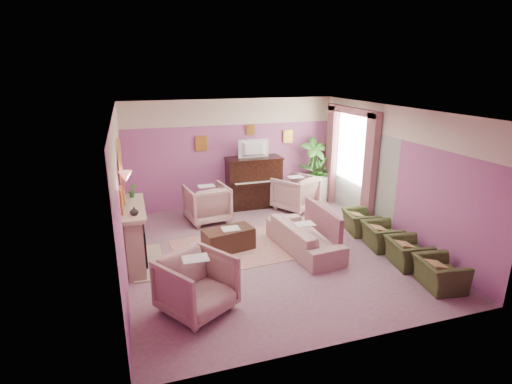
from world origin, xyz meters
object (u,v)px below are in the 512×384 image
object	(u,v)px
piano	(254,183)
floral_armchair_right	(295,191)
sofa	(304,232)
floral_armchair_front	(197,282)
olive_chair_a	(440,269)
olive_chair_b	(408,249)
olive_chair_d	(360,218)
television	(254,147)
side_table	(319,188)
coffee_table	(228,239)
floral_armchair_left	(207,201)
olive_chair_c	(382,232)

from	to	relation	value
piano	floral_armchair_right	size ratio (longest dim) A/B	1.42
sofa	floral_armchair_front	world-z (taller)	floral_armchair_front
olive_chair_a	olive_chair_b	distance (m)	0.82
olive_chair_b	olive_chair_d	world-z (taller)	same
television	side_table	world-z (taller)	television
olive_chair_a	floral_armchair_front	bearing A→B (deg)	172.15
olive_chair_d	floral_armchair_right	bearing A→B (deg)	112.27
coffee_table	olive_chair_d	xyz separation A→B (m)	(3.02, -0.02, 0.11)
piano	coffee_table	bearing A→B (deg)	-118.33
coffee_table	floral_armchair_left	distance (m)	1.75
olive_chair_d	olive_chair_b	bearing A→B (deg)	-90.00
olive_chair_a	olive_chair_d	distance (m)	2.46
olive_chair_c	side_table	world-z (taller)	side_table
olive_chair_c	coffee_table	bearing A→B (deg)	164.40
floral_armchair_left	olive_chair_d	bearing A→B (deg)	-29.41
olive_chair_b	side_table	bearing A→B (deg)	87.62
television	floral_armchair_front	xyz separation A→B (m)	(-2.25, -4.28, -1.11)
floral_armchair_front	olive_chair_a	size ratio (longest dim) A/B	1.28
floral_armchair_front	olive_chair_d	distance (m)	4.42
floral_armchair_front	olive_chair_b	xyz separation A→B (m)	(3.98, 0.27, -0.16)
floral_armchair_front	olive_chair_b	bearing A→B (deg)	3.90
floral_armchair_left	olive_chair_d	size ratio (longest dim) A/B	1.28
piano	olive_chair_d	size ratio (longest dim) A/B	1.82
olive_chair_b	coffee_table	bearing A→B (deg)	151.14
side_table	floral_armchair_front	bearing A→B (deg)	-134.01
olive_chair_b	olive_chair_d	bearing A→B (deg)	90.00
olive_chair_d	piano	bearing A→B (deg)	125.47
olive_chair_a	olive_chair_d	world-z (taller)	same
olive_chair_c	floral_armchair_right	bearing A→B (deg)	105.90
sofa	floral_armchair_right	xyz separation A→B (m)	(0.80, 2.33, 0.09)
floral_armchair_left	olive_chair_a	xyz separation A→B (m)	(3.11, -4.21, -0.16)
piano	side_table	world-z (taller)	piano
coffee_table	olive_chair_d	size ratio (longest dim) A/B	1.30
olive_chair_d	sofa	bearing A→B (deg)	-163.79
floral_armchair_left	floral_armchair_front	world-z (taller)	same
floral_armchair_left	olive_chair_a	bearing A→B (deg)	-53.58
television	floral_armchair_left	xyz separation A→B (m)	(-1.38, -0.62, -1.11)
coffee_table	floral_armchair_left	world-z (taller)	floral_armchair_left
television	side_table	distance (m)	2.27
coffee_table	floral_armchair_left	bearing A→B (deg)	93.03
piano	television	distance (m)	0.95
side_table	coffee_table	bearing A→B (deg)	-143.48
piano	floral_armchair_right	bearing A→B (deg)	-29.70
television	olive_chair_c	bearing A→B (deg)	-61.61
television	olive_chair_c	size ratio (longest dim) A/B	1.04
olive_chair_a	side_table	size ratio (longest dim) A/B	1.10
floral_armchair_right	sofa	bearing A→B (deg)	-108.99
sofa	olive_chair_b	xyz separation A→B (m)	(1.57, -1.18, -0.07)
floral_armchair_left	side_table	bearing A→B (deg)	10.84
sofa	olive_chair_b	size ratio (longest dim) A/B	2.58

